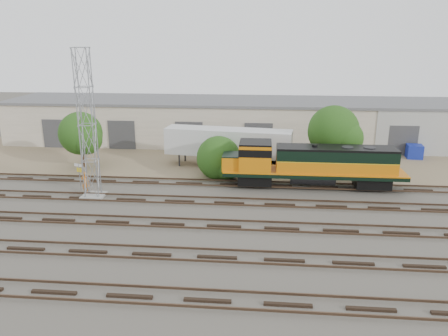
# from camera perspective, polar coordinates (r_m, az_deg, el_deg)

# --- Properties ---
(ground) EXTENTS (140.00, 140.00, 0.00)m
(ground) POSITION_cam_1_polar(r_m,az_deg,el_deg) (33.47, 0.48, -5.61)
(ground) COLOR #47423A
(ground) RESTS_ON ground
(dirt_strip) EXTENTS (80.00, 16.00, 0.02)m
(dirt_strip) POSITION_cam_1_polar(r_m,az_deg,el_deg) (47.65, 1.99, 1.25)
(dirt_strip) COLOR #726047
(dirt_strip) RESTS_ON ground
(tracks) EXTENTS (80.00, 20.40, 0.28)m
(tracks) POSITION_cam_1_polar(r_m,az_deg,el_deg) (30.69, -0.00, -7.59)
(tracks) COLOR black
(tracks) RESTS_ON ground
(warehouse) EXTENTS (58.40, 10.40, 5.30)m
(warehouse) POSITION_cam_1_polar(r_m,az_deg,el_deg) (54.81, 2.56, 6.13)
(warehouse) COLOR beige
(warehouse) RESTS_ON ground
(locomotive) EXTENTS (15.71, 2.76, 3.78)m
(locomotive) POSITION_cam_1_polar(r_m,az_deg,el_deg) (38.54, 11.22, 0.55)
(locomotive) COLOR black
(locomotive) RESTS_ON tracks
(signal_tower) EXTENTS (1.77, 1.77, 11.98)m
(signal_tower) POSITION_cam_1_polar(r_m,az_deg,el_deg) (36.35, -17.41, 5.05)
(signal_tower) COLOR gray
(signal_tower) RESTS_ON ground
(sign_post) EXTENTS (0.91, 0.36, 2.33)m
(sign_post) POSITION_cam_1_polar(r_m,az_deg,el_deg) (39.60, -18.38, -0.41)
(sign_post) COLOR gray
(sign_post) RESTS_ON ground
(worker) EXTENTS (0.75, 0.54, 1.90)m
(worker) POSITION_cam_1_polar(r_m,az_deg,el_deg) (38.70, -17.65, -1.79)
(worker) COLOR orange
(worker) RESTS_ON ground
(semi_trailer) EXTENTS (12.95, 4.19, 3.92)m
(semi_trailer) POSITION_cam_1_polar(r_m,az_deg,el_deg) (43.98, 0.93, 3.24)
(semi_trailer) COLOR silver
(semi_trailer) RESTS_ON ground
(dumpster_blue) EXTENTS (1.72, 1.63, 1.50)m
(dumpster_blue) POSITION_cam_1_polar(r_m,az_deg,el_deg) (51.92, 23.61, 1.98)
(dumpster_blue) COLOR #162698
(dumpster_blue) RESTS_ON ground
(tree_west) EXTENTS (4.54, 4.32, 5.66)m
(tree_west) POSITION_cam_1_polar(r_m,az_deg,el_deg) (45.81, -18.04, 4.14)
(tree_west) COLOR #382619
(tree_west) RESTS_ON ground
(tree_mid) EXTENTS (4.36, 4.15, 4.15)m
(tree_mid) POSITION_cam_1_polar(r_m,az_deg,el_deg) (40.86, -0.45, 1.12)
(tree_mid) COLOR #382619
(tree_mid) RESTS_ON ground
(tree_east) EXTENTS (5.13, 4.88, 6.59)m
(tree_east) POSITION_cam_1_polar(r_m,az_deg,el_deg) (42.80, 14.46, 4.47)
(tree_east) COLOR #382619
(tree_east) RESTS_ON ground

